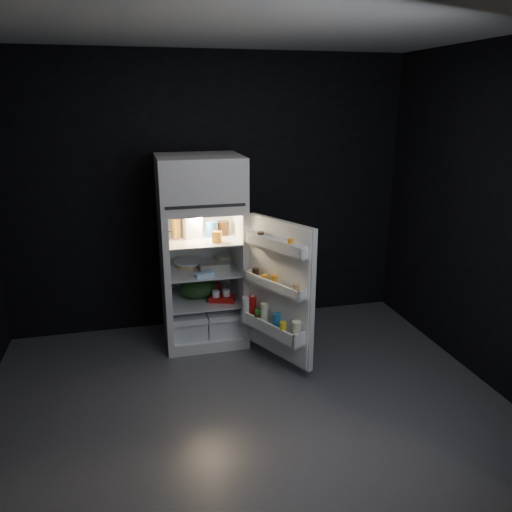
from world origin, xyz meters
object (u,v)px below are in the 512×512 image
object	(u,v)px
refrigerator	(201,244)
yogurt_tray	(222,299)
egg_carton	(215,267)
milk_jug	(192,225)
fridge_door	(277,292)

from	to	relation	value
refrigerator	yogurt_tray	xyz separation A→B (m)	(0.16, -0.16, -0.50)
yogurt_tray	egg_carton	bearing A→B (deg)	175.63
yogurt_tray	milk_jug	bearing A→B (deg)	165.44
refrigerator	egg_carton	bearing A→B (deg)	-54.03
milk_jug	egg_carton	world-z (taller)	milk_jug
refrigerator	egg_carton	distance (m)	0.26
fridge_door	egg_carton	xyz separation A→B (m)	(-0.44, 0.57, 0.08)
milk_jug	refrigerator	bearing A→B (deg)	-11.57
refrigerator	yogurt_tray	size ratio (longest dim) A/B	7.45
refrigerator	fridge_door	bearing A→B (deg)	-52.59
egg_carton	yogurt_tray	bearing A→B (deg)	-24.86
milk_jug	egg_carton	xyz separation A→B (m)	(0.18, -0.14, -0.38)
egg_carton	fridge_door	bearing A→B (deg)	-53.22
milk_jug	egg_carton	bearing A→B (deg)	-48.26
refrigerator	egg_carton	xyz separation A→B (m)	(0.10, -0.14, -0.19)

